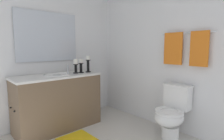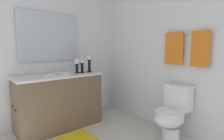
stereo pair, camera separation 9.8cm
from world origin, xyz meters
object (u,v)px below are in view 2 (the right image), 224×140
candle_holder_short (82,66)px  towel_near_vanity (174,49)px  candle_holder_tall (89,64)px  towel_center (200,49)px  mirror (50,37)px  toilet (172,114)px  candle_holder_mid (77,66)px  vanity_cabinet (59,101)px  towel_bar (188,33)px  sink_basin (58,77)px

candle_holder_short → towel_near_vanity: towel_near_vanity is taller
candle_holder_tall → towel_center: 1.73m
mirror → toilet: mirror is taller
candle_holder_mid → towel_near_vanity: bearing=37.7°
towel_center → candle_holder_tall: bearing=-155.6°
vanity_cabinet → candle_holder_tall: candle_holder_tall is taller
mirror → towel_near_vanity: bearing=39.1°
mirror → towel_near_vanity: size_ratio=2.15×
towel_bar → towel_center: (0.19, -0.02, -0.22)m
vanity_cabinet → mirror: size_ratio=1.30×
toilet → towel_bar: towel_bar is taller
candle_holder_tall → toilet: bearing=20.9°
toilet → sink_basin: bearing=-143.0°
toilet → towel_near_vanity: towel_near_vanity is taller
toilet → candle_holder_short: bearing=-154.1°
mirror → candle_holder_short: 0.71m
vanity_cabinet → candle_holder_short: (0.06, 0.40, 0.55)m
toilet → mirror: bearing=-148.0°
candle_holder_short → towel_bar: 1.70m
vanity_cabinet → towel_bar: towel_bar is taller
vanity_cabinet → mirror: bearing=180.0°
vanity_cabinet → towel_bar: bearing=41.3°
toilet → towel_center: size_ratio=1.59×
candle_holder_mid → towel_center: (1.58, 0.93, 0.28)m
vanity_cabinet → candle_holder_tall: (0.07, 0.54, 0.58)m
vanity_cabinet → candle_holder_tall: bearing=82.9°
sink_basin → towel_bar: (1.43, 1.26, 0.66)m
toilet → towel_bar: size_ratio=1.00×
mirror → towel_bar: size_ratio=1.34×
mirror → candle_holder_mid: 0.65m
candle_holder_mid → toilet: bearing=28.5°
vanity_cabinet → candle_holder_mid: 0.63m
towel_bar → towel_center: towel_center is taller
vanity_cabinet → mirror: (-0.28, 0.00, 1.03)m
candle_holder_tall → candle_holder_short: bearing=-92.7°
candle_holder_short → towel_bar: bearing=32.1°
towel_near_vanity → towel_bar: bearing=5.5°
towel_bar → towel_near_vanity: size_ratio=1.61×
candle_holder_tall → towel_near_vanity: towel_near_vanity is taller
toilet → towel_center: (0.24, 0.20, 0.90)m
candle_holder_tall → candle_holder_short: size_ratio=1.22×
candle_holder_tall → towel_near_vanity: 1.40m
towel_bar → towel_center: bearing=-5.5°
mirror → candle_holder_mid: (0.32, 0.31, -0.48)m
sink_basin → candle_holder_short: 0.43m
sink_basin → towel_center: bearing=37.4°
candle_holder_short → sink_basin: bearing=-98.6°
mirror → towel_near_vanity: 1.98m
mirror → candle_holder_mid: mirror is taller
candle_holder_short → towel_near_vanity: (1.19, 0.84, 0.28)m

